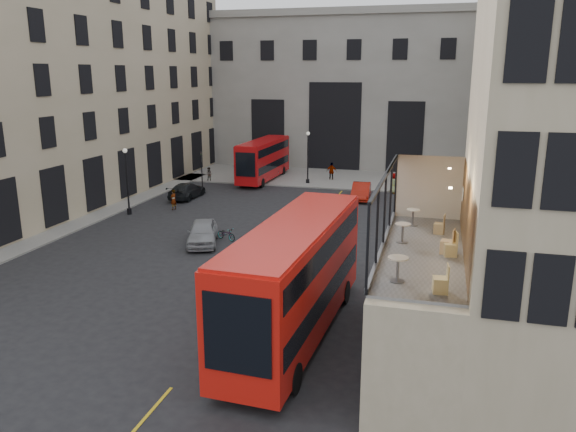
% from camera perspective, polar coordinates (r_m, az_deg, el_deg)
% --- Properties ---
extents(ground, '(140.00, 140.00, 0.00)m').
position_cam_1_polar(ground, '(24.73, -2.70, -12.42)').
color(ground, black).
rests_on(ground, ground).
extents(host_building_main, '(7.26, 11.40, 15.10)m').
position_cam_1_polar(host_building_main, '(21.45, 23.31, 4.19)').
color(host_building_main, '#BAA88B').
rests_on(host_building_main, ground).
extents(host_frontage, '(3.00, 11.00, 4.50)m').
position_cam_1_polar(host_frontage, '(22.78, 13.18, -9.01)').
color(host_frontage, '#BAA88B').
rests_on(host_frontage, ground).
extents(cafe_floor, '(3.00, 10.00, 0.10)m').
position_cam_1_polar(cafe_floor, '(21.98, 13.53, -3.50)').
color(cafe_floor, slate).
rests_on(cafe_floor, host_frontage).
extents(building_left, '(14.60, 50.60, 22.00)m').
position_cam_1_polar(building_left, '(53.14, -25.06, 13.39)').
color(building_left, '#BAA88B').
rests_on(building_left, ground).
extents(gateway, '(35.00, 10.60, 18.00)m').
position_cam_1_polar(gateway, '(69.98, 5.60, 12.95)').
color(gateway, gray).
rests_on(gateway, ground).
extents(pavement_far, '(40.00, 12.00, 0.12)m').
position_cam_1_polar(pavement_far, '(61.36, 2.87, 4.02)').
color(pavement_far, slate).
rests_on(pavement_far, ground).
extents(pavement_left, '(8.00, 48.00, 0.12)m').
position_cam_1_polar(pavement_left, '(45.22, -25.15, -1.16)').
color(pavement_left, slate).
rests_on(pavement_left, ground).
extents(traffic_light_near, '(0.16, 0.20, 3.80)m').
position_cam_1_polar(traffic_light_near, '(35.00, 1.72, -0.02)').
color(traffic_light_near, black).
rests_on(traffic_light_near, ground).
extents(traffic_light_far, '(0.16, 0.20, 3.80)m').
position_cam_1_polar(traffic_light_far, '(54.34, -8.77, 5.04)').
color(traffic_light_far, black).
rests_on(traffic_light_far, ground).
extents(street_lamp_a, '(0.36, 0.36, 5.33)m').
position_cam_1_polar(street_lamp_a, '(46.53, -16.00, 3.03)').
color(street_lamp_a, black).
rests_on(street_lamp_a, ground).
extents(street_lamp_b, '(0.36, 0.36, 5.33)m').
position_cam_1_polar(street_lamp_b, '(57.13, 2.03, 5.63)').
color(street_lamp_b, black).
rests_on(street_lamp_b, ground).
extents(bus_near, '(3.47, 12.77, 5.05)m').
position_cam_1_polar(bus_near, '(24.01, 0.76, -5.87)').
color(bus_near, red).
rests_on(bus_near, ground).
extents(bus_far, '(2.69, 10.69, 4.25)m').
position_cam_1_polar(bus_far, '(59.10, -2.50, 5.91)').
color(bus_far, '#B40C0E').
rests_on(bus_far, ground).
extents(car_a, '(3.34, 5.06, 1.60)m').
position_cam_1_polar(car_a, '(37.75, -8.66, -1.65)').
color(car_a, gray).
rests_on(car_a, ground).
extents(car_b, '(1.87, 4.57, 1.47)m').
position_cam_1_polar(car_b, '(50.88, 7.44, 2.51)').
color(car_b, '#9B1509').
rests_on(car_b, ground).
extents(car_c, '(1.99, 4.87, 1.41)m').
position_cam_1_polar(car_c, '(51.73, -10.25, 2.56)').
color(car_c, black).
rests_on(car_c, ground).
extents(bicycle, '(1.71, 1.16, 0.85)m').
position_cam_1_polar(bicycle, '(38.53, -6.30, -1.82)').
color(bicycle, gray).
rests_on(bicycle, ground).
extents(cyclist, '(0.52, 0.65, 1.58)m').
position_cam_1_polar(cyclist, '(32.26, 0.87, -4.32)').
color(cyclist, '#DBF81A').
rests_on(cyclist, ground).
extents(pedestrian_a, '(0.79, 0.63, 1.53)m').
position_cam_1_polar(pedestrian_a, '(58.99, -8.00, 4.17)').
color(pedestrian_a, gray).
rests_on(pedestrian_a, ground).
extents(pedestrian_b, '(1.39, 1.22, 1.87)m').
position_cam_1_polar(pedestrian_b, '(60.08, -1.50, 4.66)').
color(pedestrian_b, gray).
rests_on(pedestrian_b, ground).
extents(pedestrian_c, '(1.15, 0.53, 1.92)m').
position_cam_1_polar(pedestrian_c, '(59.32, 4.45, 4.52)').
color(pedestrian_c, gray).
rests_on(pedestrian_c, ground).
extents(pedestrian_d, '(1.08, 1.10, 1.91)m').
position_cam_1_polar(pedestrian_d, '(53.90, 10.67, 3.30)').
color(pedestrian_d, gray).
rests_on(pedestrian_d, ground).
extents(pedestrian_e, '(0.57, 0.71, 1.71)m').
position_cam_1_polar(pedestrian_e, '(47.50, -11.57, 1.63)').
color(pedestrian_e, gray).
rests_on(pedestrian_e, ground).
extents(cafe_table_near, '(0.66, 0.66, 0.83)m').
position_cam_1_polar(cafe_table_near, '(18.41, 11.10, -4.95)').
color(cafe_table_near, silver).
rests_on(cafe_table_near, cafe_floor).
extents(cafe_table_mid, '(0.62, 0.62, 0.78)m').
position_cam_1_polar(cafe_table_mid, '(22.61, 11.58, -1.40)').
color(cafe_table_mid, beige).
rests_on(cafe_table_mid, cafe_floor).
extents(cafe_table_far, '(0.58, 0.58, 0.73)m').
position_cam_1_polar(cafe_table_far, '(25.23, 12.59, 0.13)').
color(cafe_table_far, white).
rests_on(cafe_table_far, cafe_floor).
extents(cafe_chair_a, '(0.49, 0.49, 0.91)m').
position_cam_1_polar(cafe_chair_a, '(17.91, 15.26, -6.69)').
color(cafe_chair_a, '#DAC47D').
rests_on(cafe_chair_a, cafe_floor).
extents(cafe_chair_b, '(0.54, 0.54, 0.95)m').
position_cam_1_polar(cafe_chair_b, '(21.71, 15.90, -2.95)').
color(cafe_chair_b, tan).
rests_on(cafe_chair_b, cafe_floor).
extents(cafe_chair_c, '(0.52, 0.52, 0.91)m').
position_cam_1_polar(cafe_chair_c, '(21.47, 16.19, -3.20)').
color(cafe_chair_c, '#D8C07D').
rests_on(cafe_chair_c, cafe_floor).
extents(cafe_chair_d, '(0.46, 0.46, 0.84)m').
position_cam_1_polar(cafe_chair_d, '(24.26, 15.14, -1.16)').
color(cafe_chair_d, tan).
rests_on(cafe_chair_d, cafe_floor).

